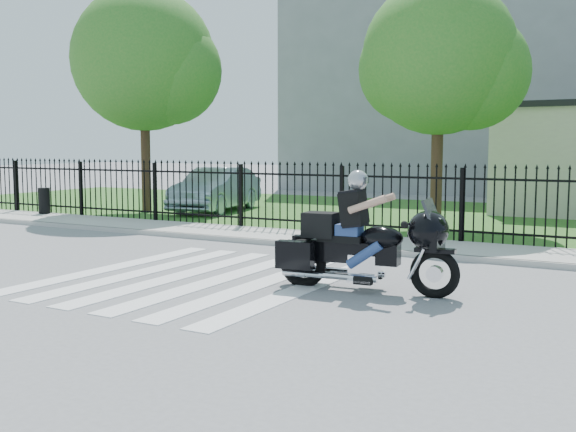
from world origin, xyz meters
The scene contains 12 objects.
ground centered at (0.00, 0.00, 0.00)m, with size 120.00×120.00×0.00m, color slate.
crosswalk centered at (0.00, 0.00, 0.01)m, with size 5.00×5.50×0.01m, color silver, non-canonical shape.
sidewalk centered at (0.00, 5.00, 0.06)m, with size 40.00×2.00×0.12m, color #ADAAA3.
curb centered at (0.00, 4.00, 0.06)m, with size 40.00×0.12×0.12m, color #ADAAA3.
grass_strip centered at (0.00, 12.00, 0.01)m, with size 40.00×12.00×0.02m, color #29591E.
iron_fence centered at (0.00, 6.00, 0.90)m, with size 26.00×0.04×1.80m.
tree_left centered at (-8.50, 8.50, 5.17)m, with size 4.80×4.80×7.58m.
tree_mid centered at (1.50, 9.00, 4.67)m, with size 4.20×4.20×6.78m.
building_tall centered at (-3.00, 26.00, 6.00)m, with size 15.00×10.00×12.00m, color gray.
motorcycle_rider centered at (2.86, 0.47, 0.80)m, with size 2.97×1.05×1.96m.
parked_car centered at (-6.55, 9.87, 0.78)m, with size 1.60×4.59×1.51m, color #8FA7B4.
litter_bin centered at (-10.33, 5.70, 0.53)m, with size 0.37×0.37×0.83m, color black.
Camera 1 is at (6.98, -9.29, 2.30)m, focal length 42.00 mm.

